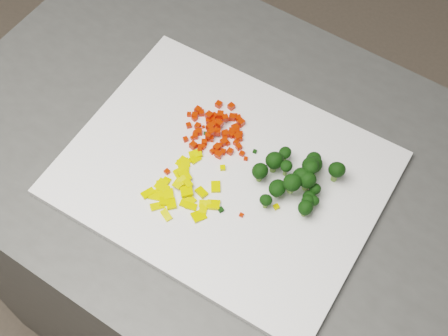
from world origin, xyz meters
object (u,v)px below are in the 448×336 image
at_px(carrot_pile, 215,125).
at_px(pepper_pile, 185,183).
at_px(broccoli_pile, 301,176).
at_px(cutting_board, 224,173).
at_px(counter_block, 220,258).

bearing_deg(carrot_pile, pepper_pile, -90.94).
distance_m(carrot_pile, broccoli_pile, 0.17).
xyz_separation_m(cutting_board, carrot_pile, (-0.04, 0.07, 0.02)).
height_order(cutting_board, carrot_pile, carrot_pile).
height_order(carrot_pile, pepper_pile, carrot_pile).
bearing_deg(counter_block, broccoli_pile, -8.63).
height_order(cutting_board, pepper_pile, pepper_pile).
bearing_deg(pepper_pile, carrot_pile, 89.06).
bearing_deg(carrot_pile, counter_block, -56.68).
bearing_deg(cutting_board, broccoli_pile, 9.36).
bearing_deg(broccoli_pile, pepper_pile, -157.81).
xyz_separation_m(counter_block, broccoli_pile, (0.14, -0.02, 0.49)).
bearing_deg(broccoli_pile, cutting_board, -170.64).
relative_size(counter_block, cutting_board, 1.93).
bearing_deg(counter_block, pepper_pile, -101.96).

